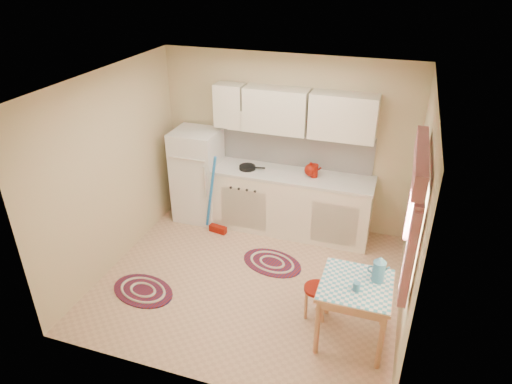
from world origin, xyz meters
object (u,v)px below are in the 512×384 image
fridge (198,175)px  base_cabinets (291,204)px  stool (316,302)px  table (353,312)px

fridge → base_cabinets: fridge is taller
stool → fridge: bearing=142.9°
base_cabinets → table: (1.15, -1.88, -0.08)m
table → stool: (-0.42, 0.19, -0.15)m
base_cabinets → stool: size_ratio=5.36×
base_cabinets → stool: bearing=-66.7°
fridge → table: fridge is taller
base_cabinets → stool: 1.85m
fridge → table: bearing=-35.3°
table → base_cabinets: bearing=121.3°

